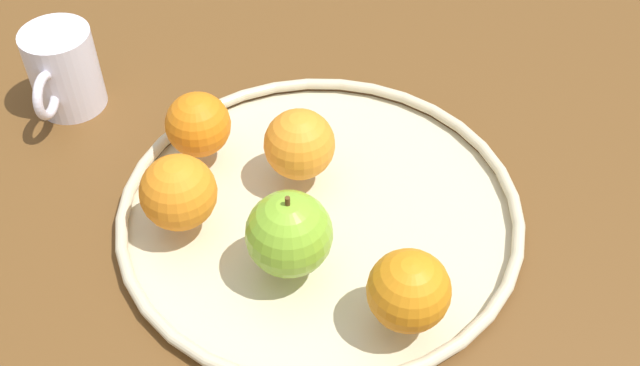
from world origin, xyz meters
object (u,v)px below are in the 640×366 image
Objects in this scene: orange_front_right at (299,144)px; orange_center at (198,125)px; orange_front_left at (409,291)px; orange_back_left at (178,193)px; fruit_bowl at (320,211)px; apple at (289,234)px; ambient_mug at (63,71)px.

orange_front_right is 1.06× the size of orange_center.
orange_back_left is at bearing -111.50° from orange_front_left.
orange_front_right reaches higher than fruit_bowl.
orange_center is (-13.43, -11.18, -0.55)cm from apple.
orange_back_left reaches higher than fruit_bowl.
orange_front_right is 19.64cm from orange_front_left.
orange_center reaches higher than fruit_bowl.
orange_front_left is at bearing 34.93° from orange_front_right.
orange_center is (-6.27, -13.03, 4.19)cm from fruit_bowl.
orange_back_left is 23.82cm from ambient_mug.
apple reaches higher than orange_back_left.
apple is 17.48cm from orange_center.
apple is (7.16, -1.84, 4.74)cm from fruit_bowl.
apple is 11.47cm from orange_back_left.
orange_center is at bearing -115.70° from fruit_bowl.
fruit_bowl is 3.46× the size of ambient_mug.
orange_center is 18.08cm from ambient_mug.
orange_center is at bearing -177.63° from orange_back_left.
apple is at bearing 53.50° from ambient_mug.
orange_back_left is 1.02× the size of orange_front_left.
orange_front_left is at bearing 56.81° from ambient_mug.
orange_front_right is at bearing 71.66° from ambient_mug.
orange_front_right is at bearing 80.03° from orange_center.
apple is at bearing 39.79° from orange_center.
orange_front_right is (-7.69, 10.09, -0.07)cm from orange_back_left.
orange_front_left is (11.67, 8.70, 4.39)cm from fruit_bowl.
orange_back_left is 1.02× the size of orange_front_right.
orange_front_right is 1.00× the size of orange_front_left.
orange_front_left is at bearing 66.83° from apple.
ambient_mug is (-13.41, -29.63, 3.84)cm from fruit_bowl.
fruit_bowl is 8.78cm from apple.
apple is at bearing 70.16° from orange_back_left.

